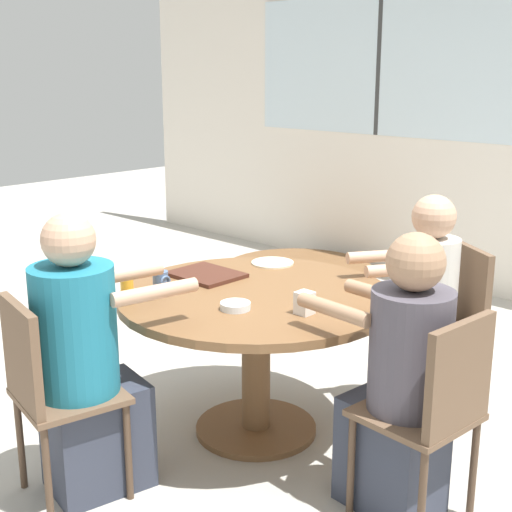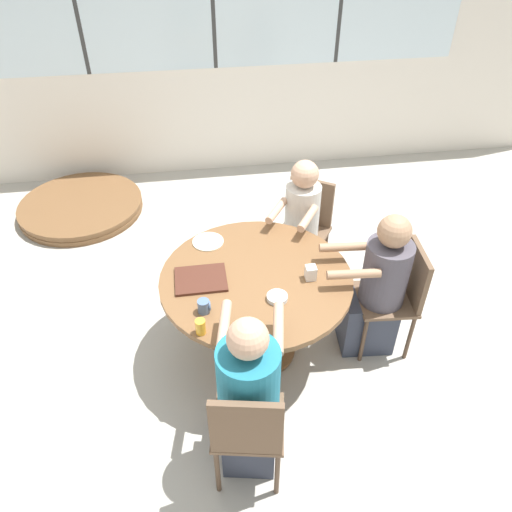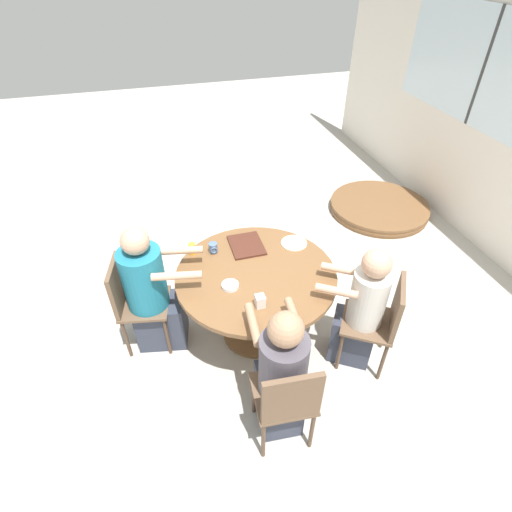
{
  "view_description": "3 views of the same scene",
  "coord_description": "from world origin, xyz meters",
  "px_view_note": "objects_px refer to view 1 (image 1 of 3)",
  "views": [
    {
      "loc": [
        2.23,
        -2.32,
        1.76
      ],
      "look_at": [
        0.0,
        0.0,
        0.9
      ],
      "focal_mm": 50.0,
      "sensor_mm": 36.0,
      "label": 1
    },
    {
      "loc": [
        -0.38,
        -2.51,
        2.95
      ],
      "look_at": [
        0.0,
        0.0,
        0.9
      ],
      "focal_mm": 35.0,
      "sensor_mm": 36.0,
      "label": 2
    },
    {
      "loc": [
        2.33,
        -0.67,
        2.86
      ],
      "look_at": [
        0.0,
        0.0,
        0.9
      ],
      "focal_mm": 28.0,
      "sensor_mm": 36.0,
      "label": 3
    }
  ],
  "objects_px": {
    "coffee_mug": "(161,280)",
    "chair_for_man_teal_shirt": "(436,404)",
    "person_woman_green_shirt": "(86,370)",
    "milk_carton_small": "(305,303)",
    "chair_for_woman_green_shirt": "(47,383)",
    "folded_table_stack": "(298,273)",
    "chair_for_man_blue_shirt": "(451,315)",
    "person_man_blue_shirt": "(422,316)",
    "juice_glass": "(127,286)",
    "bowl_white_shallow": "(235,306)",
    "person_man_teal_shirt": "(401,389)"
  },
  "relations": [
    {
      "from": "juice_glass",
      "to": "folded_table_stack",
      "type": "distance_m",
      "value": 2.91
    },
    {
      "from": "juice_glass",
      "to": "folded_table_stack",
      "type": "relative_size",
      "value": 0.08
    },
    {
      "from": "chair_for_woman_green_shirt",
      "to": "juice_glass",
      "type": "height_order",
      "value": "chair_for_woman_green_shirt"
    },
    {
      "from": "chair_for_man_blue_shirt",
      "to": "folded_table_stack",
      "type": "bearing_deg",
      "value": 2.15
    },
    {
      "from": "chair_for_woman_green_shirt",
      "to": "folded_table_stack",
      "type": "distance_m",
      "value": 3.44
    },
    {
      "from": "milk_carton_small",
      "to": "juice_glass",
      "type": "bearing_deg",
      "value": -153.33
    },
    {
      "from": "person_man_teal_shirt",
      "to": "juice_glass",
      "type": "xyz_separation_m",
      "value": [
        -1.26,
        -0.38,
        0.24
      ]
    },
    {
      "from": "juice_glass",
      "to": "bowl_white_shallow",
      "type": "xyz_separation_m",
      "value": [
        0.5,
        0.22,
        -0.03
      ]
    },
    {
      "from": "chair_for_woman_green_shirt",
      "to": "coffee_mug",
      "type": "height_order",
      "value": "chair_for_woman_green_shirt"
    },
    {
      "from": "coffee_mug",
      "to": "juice_glass",
      "type": "bearing_deg",
      "value": -100.52
    },
    {
      "from": "person_woman_green_shirt",
      "to": "bowl_white_shallow",
      "type": "distance_m",
      "value": 0.69
    },
    {
      "from": "coffee_mug",
      "to": "chair_for_man_teal_shirt",
      "type": "bearing_deg",
      "value": 7.9
    },
    {
      "from": "bowl_white_shallow",
      "to": "chair_for_man_teal_shirt",
      "type": "bearing_deg",
      "value": 9.45
    },
    {
      "from": "chair_for_woman_green_shirt",
      "to": "folded_table_stack",
      "type": "bearing_deg",
      "value": 124.35
    },
    {
      "from": "person_man_teal_shirt",
      "to": "milk_carton_small",
      "type": "distance_m",
      "value": 0.56
    },
    {
      "from": "juice_glass",
      "to": "coffee_mug",
      "type": "bearing_deg",
      "value": 79.48
    },
    {
      "from": "folded_table_stack",
      "to": "person_woman_green_shirt",
      "type": "bearing_deg",
      "value": -65.17
    },
    {
      "from": "chair_for_man_blue_shirt",
      "to": "milk_carton_small",
      "type": "height_order",
      "value": "chair_for_man_blue_shirt"
    },
    {
      "from": "milk_carton_small",
      "to": "folded_table_stack",
      "type": "bearing_deg",
      "value": 130.85
    },
    {
      "from": "person_woman_green_shirt",
      "to": "folded_table_stack",
      "type": "relative_size",
      "value": 0.96
    },
    {
      "from": "chair_for_woman_green_shirt",
      "to": "person_man_teal_shirt",
      "type": "xyz_separation_m",
      "value": [
        1.06,
        0.94,
        -0.0
      ]
    },
    {
      "from": "chair_for_man_blue_shirt",
      "to": "milk_carton_small",
      "type": "relative_size",
      "value": 8.87
    },
    {
      "from": "chair_for_man_blue_shirt",
      "to": "bowl_white_shallow",
      "type": "height_order",
      "value": "chair_for_man_blue_shirt"
    },
    {
      "from": "chair_for_woman_green_shirt",
      "to": "chair_for_man_teal_shirt",
      "type": "relative_size",
      "value": 1.0
    },
    {
      "from": "chair_for_man_teal_shirt",
      "to": "milk_carton_small",
      "type": "bearing_deg",
      "value": 93.58
    },
    {
      "from": "chair_for_woman_green_shirt",
      "to": "chair_for_man_blue_shirt",
      "type": "relative_size",
      "value": 1.0
    },
    {
      "from": "coffee_mug",
      "to": "milk_carton_small",
      "type": "xyz_separation_m",
      "value": [
        0.73,
        0.21,
        0.01
      ]
    },
    {
      "from": "chair_for_man_blue_shirt",
      "to": "milk_carton_small",
      "type": "xyz_separation_m",
      "value": [
        -0.2,
        -0.93,
        0.24
      ]
    },
    {
      "from": "juice_glass",
      "to": "milk_carton_small",
      "type": "relative_size",
      "value": 1.01
    },
    {
      "from": "person_woman_green_shirt",
      "to": "person_man_blue_shirt",
      "type": "xyz_separation_m",
      "value": [
        0.64,
        1.57,
        -0.01
      ]
    },
    {
      "from": "person_man_blue_shirt",
      "to": "bowl_white_shallow",
      "type": "distance_m",
      "value": 1.05
    },
    {
      "from": "person_woman_green_shirt",
      "to": "juice_glass",
      "type": "bearing_deg",
      "value": 131.98
    },
    {
      "from": "chair_for_man_teal_shirt",
      "to": "person_man_teal_shirt",
      "type": "relative_size",
      "value": 0.75
    },
    {
      "from": "chair_for_woman_green_shirt",
      "to": "person_woman_green_shirt",
      "type": "xyz_separation_m",
      "value": [
        0.03,
        0.16,
        0.01
      ]
    },
    {
      "from": "chair_for_man_blue_shirt",
      "to": "coffee_mug",
      "type": "distance_m",
      "value": 1.49
    },
    {
      "from": "chair_for_man_teal_shirt",
      "to": "person_man_teal_shirt",
      "type": "distance_m",
      "value": 0.17
    },
    {
      "from": "person_man_blue_shirt",
      "to": "chair_for_woman_green_shirt",
      "type": "bearing_deg",
      "value": 101.97
    },
    {
      "from": "person_man_teal_shirt",
      "to": "milk_carton_small",
      "type": "height_order",
      "value": "person_man_teal_shirt"
    },
    {
      "from": "person_woman_green_shirt",
      "to": "juice_glass",
      "type": "height_order",
      "value": "person_woman_green_shirt"
    },
    {
      "from": "juice_glass",
      "to": "folded_table_stack",
      "type": "xyz_separation_m",
      "value": [
        -1.14,
        2.58,
        -0.71
      ]
    },
    {
      "from": "person_man_teal_shirt",
      "to": "juice_glass",
      "type": "relative_size",
      "value": 11.62
    },
    {
      "from": "person_man_teal_shirt",
      "to": "chair_for_woman_green_shirt",
      "type": "bearing_deg",
      "value": 136.24
    },
    {
      "from": "chair_for_man_blue_shirt",
      "to": "coffee_mug",
      "type": "xyz_separation_m",
      "value": [
        -0.93,
        -1.14,
        0.24
      ]
    },
    {
      "from": "juice_glass",
      "to": "milk_carton_small",
      "type": "bearing_deg",
      "value": 26.67
    },
    {
      "from": "chair_for_man_blue_shirt",
      "to": "bowl_white_shallow",
      "type": "xyz_separation_m",
      "value": [
        -0.46,
        -1.1,
        0.21
      ]
    },
    {
      "from": "chair_for_woman_green_shirt",
      "to": "person_man_teal_shirt",
      "type": "relative_size",
      "value": 0.75
    },
    {
      "from": "juice_glass",
      "to": "folded_table_stack",
      "type": "bearing_deg",
      "value": 113.87
    },
    {
      "from": "person_woman_green_shirt",
      "to": "milk_carton_small",
      "type": "height_order",
      "value": "person_woman_green_shirt"
    },
    {
      "from": "chair_for_man_teal_shirt",
      "to": "coffee_mug",
      "type": "relative_size",
      "value": 9.93
    },
    {
      "from": "person_woman_green_shirt",
      "to": "milk_carton_small",
      "type": "bearing_deg",
      "value": 66.95
    }
  ]
}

